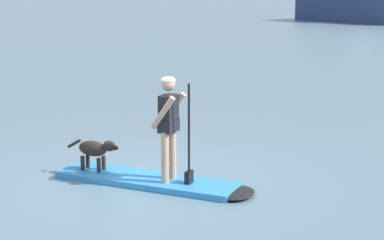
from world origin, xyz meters
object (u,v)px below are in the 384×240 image
Objects in this scene: paddleboard at (159,182)px; dog at (95,150)px; person_paddler at (169,121)px; moored_boat_center at (350,3)px.

dog reaches higher than paddleboard.
person_paddler is at bearing 21.99° from dog.
moored_boat_center reaches higher than person_paddler.
paddleboard is 2.03× the size of person_paddler.
person_paddler is 1.51m from dog.
paddleboard is at bearing -158.01° from person_paddler.
paddleboard is 1.27m from dog.
person_paddler is 47.71m from moored_boat_center.
dog is at bearing -61.86° from moored_boat_center.
person_paddler is 1.76× the size of dog.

